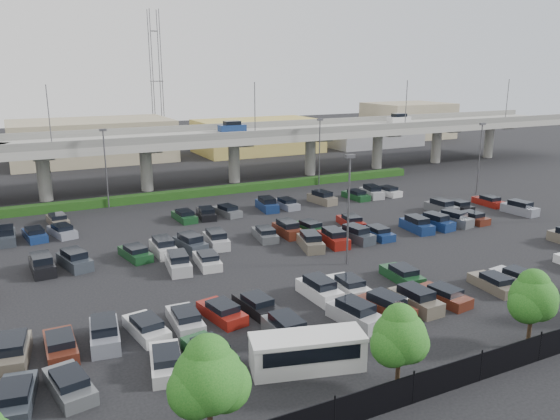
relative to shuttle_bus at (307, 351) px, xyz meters
The scene contains 10 objects.
ground 25.50m from the shuttle_bus, 61.05° to the left, with size 280.00×280.00×0.00m, color black.
overpass 55.96m from the shuttle_bus, 77.38° to the left, with size 150.00×13.00×15.80m.
hedge 48.87m from the shuttle_bus, 75.39° to the left, with size 66.00×1.60×1.10m, color #163710.
fence 13.54m from the shuttle_bus, 24.95° to the right, with size 70.00×0.10×2.00m.
tree_row 13.90m from the shuttle_bus, 18.02° to the right, with size 65.07×3.66×5.94m.
shuttle_bus is the anchor object (origin of this frame).
parked_cars 20.79m from the shuttle_bus, 60.32° to the left, with size 62.87×41.63×1.67m.
light_poles 26.12m from the shuttle_bus, 71.34° to the left, with size 66.90×48.38×10.30m.
distant_buildings 87.69m from the shuttle_bus, 73.63° to the left, with size 138.00×24.00×9.00m.
comm_tower 98.72m from the shuttle_bus, 80.38° to the left, with size 2.40×2.40×30.00m.
Camera 1 is at (-27.16, -48.04, 17.68)m, focal length 35.00 mm.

